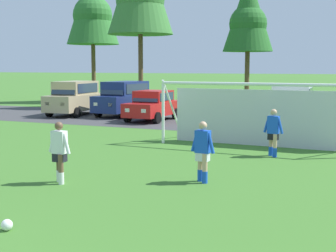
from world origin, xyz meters
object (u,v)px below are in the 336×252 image
Objects in this scene: soccer_ball at (7,225)px; player_trailing_back at (273,133)px; soccer_goal at (258,113)px; parked_car_slot_far_left at (75,98)px; player_midfield_center at (60,153)px; player_winger_left at (203,152)px; parked_car_slot_left at (124,98)px; parked_car_slot_center at (233,106)px; parked_car_slot_center_right at (292,106)px; parked_car_slot_center_left at (153,105)px.

player_trailing_back is at bearing 72.19° from soccer_ball.
soccer_goal is 2.12m from player_trailing_back.
soccer_ball is at bearing -58.79° from parked_car_slot_far_left.
player_midfield_center and player_winger_left have the same top height.
player_winger_left is 0.35× the size of parked_car_slot_left.
parked_car_slot_center reaches higher than player_winger_left.
parked_car_slot_center_right is (3.70, 14.54, 0.29)m from player_midfield_center.
parked_car_slot_center is (10.39, 0.21, -0.24)m from parked_car_slot_far_left.
parked_car_slot_center_left is at bearing 135.54° from player_trailing_back.
parked_car_slot_left reaches higher than player_trailing_back.
soccer_goal reaches higher than parked_car_slot_center_left.
parked_car_slot_left is (-8.34, 19.81, 1.00)m from soccer_ball.
soccer_ball is 0.13× the size of player_trailing_back.
parked_car_slot_center is (0.27, 15.62, 0.05)m from player_midfield_center.
parked_car_slot_far_left and parked_car_slot_center_right have the same top height.
player_winger_left is 14.37m from parked_car_slot_center.
parked_car_slot_left is (-7.01, 16.33, 0.29)m from player_midfield_center.
parked_car_slot_left is (-11.42, 10.23, 0.29)m from player_trailing_back.
soccer_goal reaches higher than player_winger_left.
parked_car_slot_center_right is (13.81, -0.88, 0.00)m from parked_car_slot_far_left.
soccer_ball is 19.15m from parked_car_slot_center.
parked_car_slot_center_left and parked_car_slot_center have the same top height.
parked_car_slot_far_left is (-10.12, 15.41, 0.29)m from player_midfield_center.
parked_car_slot_center is at bearing 162.44° from parked_car_slot_center_right.
player_trailing_back is at bearing -32.67° from parked_car_slot_far_left.
parked_car_slot_center_right reaches higher than parked_car_slot_center.
player_midfield_center is at bearing -66.77° from parked_car_slot_left.
player_midfield_center is (-3.44, -7.92, -0.47)m from soccer_goal.
parked_car_slot_left is (-10.44, 14.72, 0.29)m from player_winger_left.
player_midfield_center is 0.35× the size of parked_car_slot_center_right.
parked_car_slot_left is at bearing 138.14° from player_trailing_back.
player_midfield_center is 3.79m from player_winger_left.
parked_car_slot_far_left is at bearing 121.21° from soccer_ball.
player_trailing_back is 15.34m from parked_car_slot_left.
parked_car_slot_center_right is at bearing 0.21° from parked_car_slot_center_left.
soccer_goal is at bearing 89.96° from player_winger_left.
soccer_goal is 1.59× the size of parked_car_slot_center_right.
soccer_goal is 6.63m from parked_car_slot_center_right.
parked_car_slot_left reaches higher than player_winger_left.
player_midfield_center is at bearing 110.93° from soccer_ball.
player_midfield_center is 15.09m from parked_car_slot_center_left.
player_trailing_back is at bearing -41.86° from parked_car_slot_left.
parked_car_slot_left reaches higher than parked_car_slot_center_left.
parked_car_slot_far_left is 6.03m from parked_car_slot_center_left.
parked_car_slot_center is (7.28, -0.71, -0.24)m from parked_car_slot_left.
player_trailing_back is 0.35× the size of parked_car_slot_far_left.
parked_car_slot_center_left is (-5.50, 18.00, 0.77)m from soccer_ball.
player_midfield_center is 0.38× the size of parked_car_slot_center.
parked_car_slot_far_left reaches higher than soccer_ball.
player_trailing_back is (4.41, 6.09, 0.00)m from player_midfield_center.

